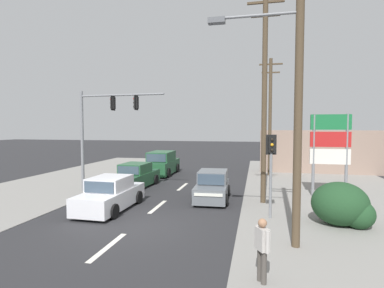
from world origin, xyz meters
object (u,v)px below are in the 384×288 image
at_px(utility_pole_background_right, 270,114).
at_px(sedan_crossing_left, 111,195).
at_px(utility_pole_foreground_right, 295,74).
at_px(sedan_kerbside_parked, 136,176).
at_px(suv_oncoming_mid, 162,164).
at_px(shopping_plaza_sign, 330,143).
at_px(pedestrian_at_kerb, 262,247).
at_px(traffic_signal_mast, 101,122).
at_px(utility_pole_midground_right, 264,95).
at_px(pedestal_signal_right_kerb, 271,162).
at_px(hatchback_oncoming_near, 212,186).

xyz_separation_m(utility_pole_background_right, sedan_crossing_left, (-7.71, -11.88, -4.17)).
relative_size(utility_pole_foreground_right, sedan_kerbside_parked, 2.39).
bearing_deg(sedan_crossing_left, suv_oncoming_mid, 94.65).
xyz_separation_m(shopping_plaza_sign, pedestrian_at_kerb, (-3.81, -10.23, -2.06)).
bearing_deg(sedan_crossing_left, traffic_signal_mast, 124.31).
xyz_separation_m(utility_pole_midground_right, pedestal_signal_right_kerb, (0.24, -2.63, -3.06)).
xyz_separation_m(traffic_signal_mast, pedestrian_at_kerb, (9.06, -8.59, -3.22)).
bearing_deg(suv_oncoming_mid, utility_pole_foreground_right, -56.87).
distance_m(utility_pole_midground_right, traffic_signal_mast, 9.36).
xyz_separation_m(sedan_kerbside_parked, sedan_crossing_left, (0.89, -5.10, 0.00)).
relative_size(utility_pole_midground_right, shopping_plaza_sign, 2.28).
xyz_separation_m(sedan_kerbside_parked, suv_oncoming_mid, (0.04, 5.37, 0.18)).
bearing_deg(utility_pole_background_right, pedestal_signal_right_kerb, -92.11).
bearing_deg(pedestal_signal_right_kerb, utility_pole_background_right, 87.89).
height_order(utility_pole_midground_right, pedestal_signal_right_kerb, utility_pole_midground_right).
relative_size(sedan_kerbside_parked, hatchback_oncoming_near, 1.16).
relative_size(utility_pole_foreground_right, shopping_plaza_sign, 2.24).
height_order(sedan_kerbside_parked, hatchback_oncoming_near, sedan_kerbside_parked).
distance_m(traffic_signal_mast, pedestal_signal_right_kerb, 10.15).
xyz_separation_m(suv_oncoming_mid, pedestrian_at_kerb, (7.69, -15.80, 0.04)).
bearing_deg(pedestrian_at_kerb, shopping_plaza_sign, 69.60).
bearing_deg(pedestal_signal_right_kerb, hatchback_oncoming_near, 135.91).
distance_m(shopping_plaza_sign, hatchback_oncoming_near, 6.94).
bearing_deg(utility_pole_midground_right, sedan_kerbside_parked, 163.62).
height_order(traffic_signal_mast, suv_oncoming_mid, traffic_signal_mast).
height_order(utility_pole_background_right, sedan_crossing_left, utility_pole_background_right).
bearing_deg(pedestal_signal_right_kerb, traffic_signal_mast, 161.82).
bearing_deg(utility_pole_foreground_right, hatchback_oncoming_near, 120.75).
xyz_separation_m(sedan_kerbside_parked, hatchback_oncoming_near, (5.29, -2.17, -0.00)).
distance_m(utility_pole_midground_right, suv_oncoming_mid, 11.94).
bearing_deg(pedestal_signal_right_kerb, suv_oncoming_mid, 128.21).
bearing_deg(pedestrian_at_kerb, traffic_signal_mast, 136.53).
bearing_deg(sedan_kerbside_parked, pedestrian_at_kerb, -53.47).
bearing_deg(shopping_plaza_sign, traffic_signal_mast, -172.72).
relative_size(traffic_signal_mast, shopping_plaza_sign, 1.30).
xyz_separation_m(utility_pole_foreground_right, pedestrian_at_kerb, (-0.98, -2.51, -4.60)).
distance_m(pedestal_signal_right_kerb, pedestrian_at_kerb, 5.68).
bearing_deg(traffic_signal_mast, hatchback_oncoming_near, -2.84).
bearing_deg(suv_oncoming_mid, pedestal_signal_right_kerb, -51.79).
distance_m(shopping_plaza_sign, suv_oncoming_mid, 12.94).
bearing_deg(suv_oncoming_mid, sedan_crossing_left, -85.35).
xyz_separation_m(shopping_plaza_sign, sedan_kerbside_parked, (-11.53, 0.20, -2.28)).
bearing_deg(sedan_kerbside_parked, traffic_signal_mast, -125.84).
xyz_separation_m(utility_pole_midground_right, utility_pole_background_right, (0.68, 9.12, -0.61)).
bearing_deg(traffic_signal_mast, suv_oncoming_mid, 79.25).
bearing_deg(pedestrian_at_kerb, utility_pole_foreground_right, 68.68).
xyz_separation_m(sedan_crossing_left, hatchback_oncoming_near, (4.40, 2.92, -0.00)).
bearing_deg(sedan_kerbside_parked, utility_pole_background_right, 38.28).
xyz_separation_m(utility_pole_midground_right, traffic_signal_mast, (-9.26, 0.49, -1.34)).
height_order(traffic_signal_mast, sedan_kerbside_parked, traffic_signal_mast).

